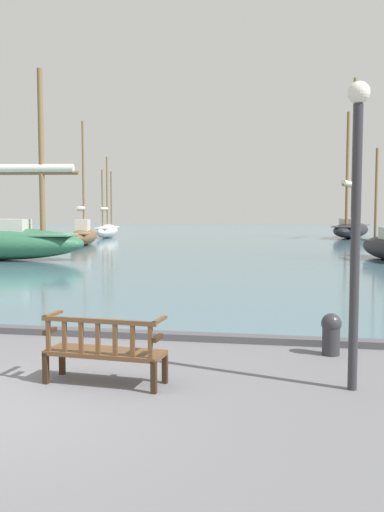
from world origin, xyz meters
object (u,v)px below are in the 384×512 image
(sailboat_mid_starboard, at_px, (107,230))
(sailboat_nearest_starboard, at_px, (84,234))
(lamp_post, at_px, (356,204))
(mooring_bollard, at_px, (331,332))
(park_bench, at_px, (104,350))
(sailboat_outer_port, at_px, (351,225))

(sailboat_mid_starboard, height_order, sailboat_nearest_starboard, sailboat_nearest_starboard)
(lamp_post, bearing_deg, mooring_bollard, 95.26)
(park_bench, relative_size, mooring_bollard, 2.43)
(sailboat_outer_port, bearing_deg, lamp_post, -95.32)
(sailboat_mid_starboard, relative_size, sailboat_nearest_starboard, 0.82)
(sailboat_nearest_starboard, bearing_deg, lamp_post, -62.64)
(sailboat_nearest_starboard, distance_m, mooring_bollard, 28.98)
(sailboat_nearest_starboard, distance_m, lamp_post, 30.66)
(sailboat_mid_starboard, xyz_separation_m, sailboat_outer_port, (19.31, 3.25, 0.38))
(sailboat_mid_starboard, distance_m, lamp_post, 39.66)
(park_bench, xyz_separation_m, lamp_post, (3.24, 0.36, 1.93))
(mooring_bollard, bearing_deg, lamp_post, -84.74)
(sailboat_nearest_starboard, relative_size, sailboat_outer_port, 0.62)
(sailboat_outer_port, bearing_deg, mooring_bollard, -95.80)
(sailboat_nearest_starboard, bearing_deg, park_bench, -68.53)
(sailboat_nearest_starboard, height_order, lamp_post, sailboat_nearest_starboard)
(park_bench, relative_size, sailboat_mid_starboard, 0.25)
(sailboat_outer_port, bearing_deg, sailboat_nearest_starboard, -144.92)
(sailboat_outer_port, relative_size, lamp_post, 3.22)
(sailboat_nearest_starboard, relative_size, lamp_post, 2.00)
(park_bench, xyz_separation_m, sailboat_nearest_starboard, (-10.83, 27.54, 0.28))
(sailboat_nearest_starboard, relative_size, mooring_bollard, 11.63)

